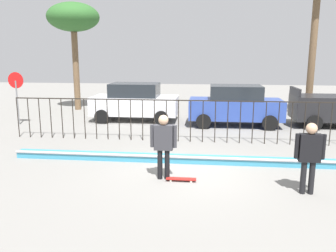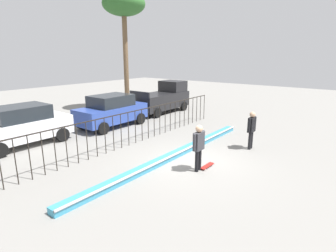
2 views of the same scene
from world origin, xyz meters
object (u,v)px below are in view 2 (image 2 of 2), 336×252
at_px(palm_tree_tall, 124,7).
at_px(skateboard, 207,166).
at_px(skateboarder, 199,144).
at_px(parked_car_white, 22,125).
at_px(pickup_truck, 163,98).
at_px(camera_operator, 252,127).
at_px(parked_car_blue, 112,111).

bearing_deg(palm_tree_tall, skateboard, -119.87).
relative_size(skateboarder, parked_car_white, 0.41).
bearing_deg(pickup_truck, camera_operator, -118.82).
bearing_deg(skateboard, skateboarder, 158.87).
xyz_separation_m(skateboarder, skateboard, (0.49, -0.12, -1.00)).
distance_m(camera_operator, pickup_truck, 9.39).
height_order(skateboarder, parked_car_blue, parked_car_blue).
distance_m(pickup_truck, palm_tree_tall, 7.05).
distance_m(skateboarder, pickup_truck, 10.98).
height_order(skateboarder, parked_car_white, parked_car_white).
bearing_deg(skateboarder, parked_car_white, 93.33).
relative_size(parked_car_white, palm_tree_tall, 0.50).
xyz_separation_m(parked_car_white, parked_car_blue, (4.95, -0.66, 0.00)).
bearing_deg(camera_operator, palm_tree_tall, -57.45).
xyz_separation_m(parked_car_white, pickup_truck, (10.21, -0.38, 0.06)).
xyz_separation_m(parked_car_white, palm_tree_tall, (9.06, 2.24, 6.50)).
distance_m(skateboarder, palm_tree_tall, 13.90).
bearing_deg(skateboard, parked_car_white, 102.17).
relative_size(parked_car_blue, palm_tree_tall, 0.50).
xyz_separation_m(skateboard, camera_operator, (3.08, -0.49, 0.99)).
distance_m(skateboard, parked_car_white, 8.89).
relative_size(skateboarder, palm_tree_tall, 0.21).
height_order(skateboard, pickup_truck, pickup_truck).
relative_size(skateboard, parked_car_white, 0.19).
xyz_separation_m(parked_car_blue, palm_tree_tall, (4.11, 2.90, 6.50)).
height_order(camera_operator, palm_tree_tall, palm_tree_tall).
distance_m(skateboard, camera_operator, 3.27).
bearing_deg(parked_car_white, pickup_truck, -5.25).
bearing_deg(skateboarder, parked_car_blue, 58.42).
distance_m(skateboarder, parked_car_blue, 7.93).
height_order(skateboard, camera_operator, camera_operator).
bearing_deg(palm_tree_tall, pickup_truck, -66.26).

